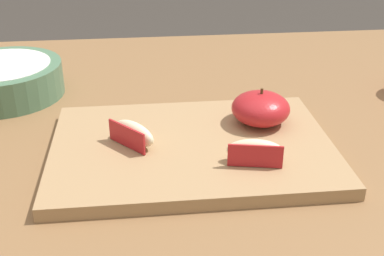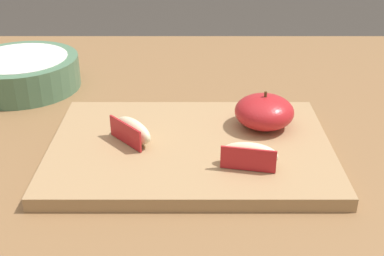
% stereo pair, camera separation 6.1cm
% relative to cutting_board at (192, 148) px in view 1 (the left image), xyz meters
% --- Properties ---
extents(dining_table, '(1.44, 0.96, 0.73)m').
position_rel_cutting_board_xyz_m(dining_table, '(-0.02, 0.02, -0.09)').
color(dining_table, brown).
rests_on(dining_table, ground_plane).
extents(cutting_board, '(0.34, 0.24, 0.02)m').
position_rel_cutting_board_xyz_m(cutting_board, '(0.00, 0.00, 0.00)').
color(cutting_board, '#A37F56').
rests_on(cutting_board, dining_table).
extents(apple_half_skin_up, '(0.08, 0.08, 0.05)m').
position_rel_cutting_board_xyz_m(apple_half_skin_up, '(0.10, 0.04, 0.03)').
color(apple_half_skin_up, '#B21E23').
rests_on(apple_half_skin_up, cutting_board).
extents(apple_wedge_middle, '(0.06, 0.06, 0.03)m').
position_rel_cutting_board_xyz_m(apple_wedge_middle, '(-0.07, 0.00, 0.02)').
color(apple_wedge_middle, beige).
rests_on(apple_wedge_middle, cutting_board).
extents(apple_wedge_near_knife, '(0.07, 0.04, 0.03)m').
position_rel_cutting_board_xyz_m(apple_wedge_near_knife, '(0.07, -0.05, 0.02)').
color(apple_wedge_near_knife, beige).
rests_on(apple_wedge_near_knife, cutting_board).
extents(ceramic_fruit_bowl, '(0.18, 0.18, 0.05)m').
position_rel_cutting_board_xyz_m(ceramic_fruit_bowl, '(-0.27, 0.22, 0.02)').
color(ceramic_fruit_bowl, '#4C7556').
rests_on(ceramic_fruit_bowl, dining_table).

